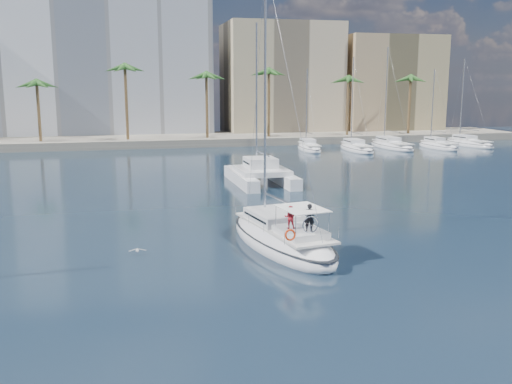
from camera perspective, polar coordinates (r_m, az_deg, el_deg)
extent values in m
plane|color=black|center=(33.34, -1.92, -5.90)|extent=(160.00, 160.00, 0.00)
cube|color=gray|center=(92.97, -9.30, 5.15)|extent=(120.00, 14.00, 1.20)
cube|color=white|center=(104.59, -16.74, 12.81)|extent=(42.00, 16.00, 28.00)
cube|color=#C4AE8D|center=(105.17, 2.46, 11.06)|extent=(20.00, 14.00, 20.00)
cube|color=tan|center=(110.39, 12.96, 10.27)|extent=(18.00, 12.00, 18.00)
cylinder|color=brown|center=(88.65, -9.21, 7.90)|extent=(0.44, 0.44, 10.50)
sphere|color=#2A5A21|center=(88.55, -9.31, 11.29)|extent=(3.60, 3.60, 3.60)
cylinder|color=brown|center=(97.13, 11.43, 8.07)|extent=(0.44, 0.44, 10.50)
sphere|color=#2A5A21|center=(97.03, 11.55, 11.17)|extent=(3.60, 3.60, 3.60)
ellipsoid|color=white|center=(34.06, 2.55, -4.92)|extent=(5.62, 12.05, 2.41)
ellipsoid|color=black|center=(33.97, 2.55, -4.36)|extent=(5.67, 12.17, 0.18)
cube|color=silver|center=(33.63, 2.73, -3.51)|extent=(4.08, 9.02, 0.12)
cube|color=silver|center=(34.72, 1.77, -2.44)|extent=(3.10, 4.16, 0.60)
cube|color=black|center=(34.71, 1.77, -2.40)|extent=(3.04, 3.72, 0.14)
cylinder|color=#B7BABF|center=(35.02, 0.92, 9.74)|extent=(0.15, 0.15, 15.20)
cylinder|color=#B7BABF|center=(33.57, 2.50, -0.80)|extent=(0.91, 4.63, 0.11)
cube|color=silver|center=(31.64, 4.48, -4.01)|extent=(2.66, 3.23, 0.36)
cube|color=white|center=(31.22, 4.61, -1.63)|extent=(2.66, 3.23, 0.04)
torus|color=silver|center=(30.52, 5.46, -3.28)|extent=(0.95, 0.22, 0.96)
torus|color=red|center=(29.58, 3.44, -4.31)|extent=(0.65, 0.30, 0.64)
imported|color=black|center=(30.96, 5.35, -2.55)|extent=(0.66, 0.56, 1.54)
imported|color=maroon|center=(31.50, 3.42, -2.52)|extent=(0.74, 0.65, 1.28)
cube|color=white|center=(55.03, -1.54, 1.38)|extent=(1.44, 10.34, 1.10)
cube|color=white|center=(56.03, 2.41, 1.54)|extent=(1.44, 10.34, 1.10)
cube|color=silver|center=(54.89, 0.59, 2.15)|extent=(4.69, 5.78, 0.50)
cube|color=silver|center=(55.28, 0.45, 2.94)|extent=(2.91, 3.16, 1.00)
cube|color=black|center=(55.27, 0.45, 3.00)|extent=(2.92, 2.75, 0.18)
cylinder|color=#B7BABF|center=(56.27, 0.05, 9.60)|extent=(0.18, 0.18, 13.76)
ellipsoid|color=silver|center=(33.05, -11.78, -5.73)|extent=(0.20, 0.38, 0.18)
sphere|color=silver|center=(33.22, -11.79, -5.61)|extent=(0.10, 0.10, 0.10)
cube|color=gray|center=(33.04, -12.25, -5.71)|extent=(0.44, 0.16, 0.10)
cube|color=gray|center=(33.05, -11.31, -5.66)|extent=(0.44, 0.16, 0.10)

